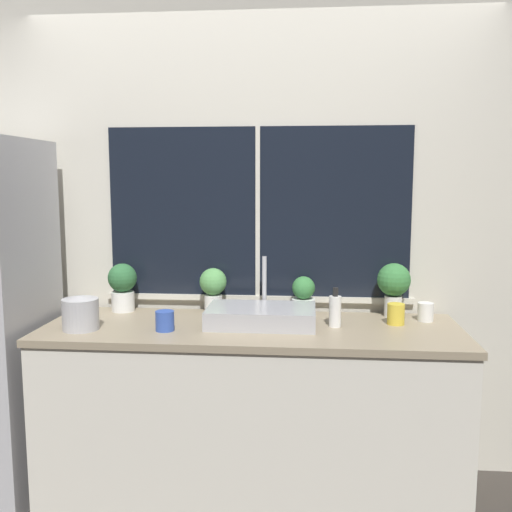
{
  "coord_description": "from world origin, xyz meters",
  "views": [
    {
      "loc": [
        0.27,
        -2.39,
        1.62
      ],
      "look_at": [
        0.02,
        0.33,
        1.25
      ],
      "focal_mm": 40.0,
      "sensor_mm": 36.0,
      "label": 1
    }
  ],
  "objects_px": {
    "soap_bottle": "(335,310)",
    "mug_black": "(82,308)",
    "potted_plant_far_left": "(123,285)",
    "sink": "(261,315)",
    "potted_plant_far_right": "(394,284)",
    "potted_plant_center_right": "(303,296)",
    "kettle": "(80,313)",
    "mug_yellow": "(396,314)",
    "mug_blue": "(165,321)",
    "potted_plant_center_left": "(213,287)",
    "mug_white": "(426,312)"
  },
  "relations": [
    {
      "from": "potted_plant_center_left",
      "to": "kettle",
      "type": "relative_size",
      "value": 1.41
    },
    {
      "from": "potted_plant_far_right",
      "to": "potted_plant_far_left",
      "type": "bearing_deg",
      "value": 180.0
    },
    {
      "from": "potted_plant_center_right",
      "to": "sink",
      "type": "bearing_deg",
      "value": -132.12
    },
    {
      "from": "potted_plant_far_left",
      "to": "potted_plant_center_left",
      "type": "xyz_separation_m",
      "value": [
        0.5,
        0.0,
        -0.0
      ]
    },
    {
      "from": "mug_blue",
      "to": "mug_white",
      "type": "xyz_separation_m",
      "value": [
        1.28,
        0.31,
        -0.0
      ]
    },
    {
      "from": "sink",
      "to": "potted_plant_far_left",
      "type": "relative_size",
      "value": 2.03
    },
    {
      "from": "mug_black",
      "to": "potted_plant_far_right",
      "type": "bearing_deg",
      "value": 5.3
    },
    {
      "from": "soap_bottle",
      "to": "mug_black",
      "type": "bearing_deg",
      "value": 176.38
    },
    {
      "from": "potted_plant_far_right",
      "to": "mug_blue",
      "type": "xyz_separation_m",
      "value": [
        -1.13,
        -0.39,
        -0.13
      ]
    },
    {
      "from": "sink",
      "to": "potted_plant_far_left",
      "type": "height_order",
      "value": "sink"
    },
    {
      "from": "potted_plant_center_right",
      "to": "potted_plant_center_left",
      "type": "bearing_deg",
      "value": -180.0
    },
    {
      "from": "soap_bottle",
      "to": "mug_blue",
      "type": "relative_size",
      "value": 2.04
    },
    {
      "from": "mug_blue",
      "to": "mug_black",
      "type": "xyz_separation_m",
      "value": [
        -0.5,
        0.23,
        0.0
      ]
    },
    {
      "from": "potted_plant_far_left",
      "to": "kettle",
      "type": "relative_size",
      "value": 1.52
    },
    {
      "from": "potted_plant_center_left",
      "to": "potted_plant_far_right",
      "type": "xyz_separation_m",
      "value": [
        0.96,
        0.0,
        0.03
      ]
    },
    {
      "from": "potted_plant_center_left",
      "to": "mug_white",
      "type": "distance_m",
      "value": 1.12
    },
    {
      "from": "mug_blue",
      "to": "potted_plant_center_left",
      "type": "bearing_deg",
      "value": 66.19
    },
    {
      "from": "kettle",
      "to": "mug_yellow",
      "type": "bearing_deg",
      "value": 8.86
    },
    {
      "from": "sink",
      "to": "potted_plant_far_right",
      "type": "height_order",
      "value": "sink"
    },
    {
      "from": "potted_plant_center_right",
      "to": "kettle",
      "type": "height_order",
      "value": "potted_plant_center_right"
    },
    {
      "from": "potted_plant_far_left",
      "to": "mug_black",
      "type": "xyz_separation_m",
      "value": [
        -0.17,
        -0.15,
        -0.1
      ]
    },
    {
      "from": "sink",
      "to": "soap_bottle",
      "type": "bearing_deg",
      "value": -0.99
    },
    {
      "from": "mug_black",
      "to": "mug_yellow",
      "type": "relative_size",
      "value": 0.94
    },
    {
      "from": "mug_blue",
      "to": "mug_white",
      "type": "bearing_deg",
      "value": 13.43
    },
    {
      "from": "soap_bottle",
      "to": "kettle",
      "type": "bearing_deg",
      "value": -172.28
    },
    {
      "from": "potted_plant_center_right",
      "to": "mug_blue",
      "type": "distance_m",
      "value": 0.76
    },
    {
      "from": "mug_blue",
      "to": "mug_black",
      "type": "distance_m",
      "value": 0.56
    },
    {
      "from": "sink",
      "to": "potted_plant_center_left",
      "type": "relative_size",
      "value": 2.18
    },
    {
      "from": "sink",
      "to": "mug_white",
      "type": "height_order",
      "value": "sink"
    },
    {
      "from": "potted_plant_center_right",
      "to": "potted_plant_far_right",
      "type": "bearing_deg",
      "value": -0.0
    },
    {
      "from": "sink",
      "to": "mug_black",
      "type": "xyz_separation_m",
      "value": [
        -0.96,
        0.08,
        0.0
      ]
    },
    {
      "from": "potted_plant_center_right",
      "to": "soap_bottle",
      "type": "bearing_deg",
      "value": -56.24
    },
    {
      "from": "potted_plant_far_left",
      "to": "mug_yellow",
      "type": "relative_size",
      "value": 2.52
    },
    {
      "from": "potted_plant_center_right",
      "to": "mug_white",
      "type": "bearing_deg",
      "value": -7.34
    },
    {
      "from": "sink",
      "to": "mug_white",
      "type": "xyz_separation_m",
      "value": [
        0.83,
        0.15,
        0.0
      ]
    },
    {
      "from": "potted_plant_far_left",
      "to": "potted_plant_center_right",
      "type": "xyz_separation_m",
      "value": [
        0.99,
        0.0,
        -0.04
      ]
    },
    {
      "from": "mug_black",
      "to": "mug_blue",
      "type": "bearing_deg",
      "value": -24.93
    },
    {
      "from": "potted_plant_far_left",
      "to": "potted_plant_center_right",
      "type": "bearing_deg",
      "value": 0.0
    },
    {
      "from": "potted_plant_far_right",
      "to": "soap_bottle",
      "type": "relative_size",
      "value": 1.46
    },
    {
      "from": "sink",
      "to": "potted_plant_far_right",
      "type": "relative_size",
      "value": 1.88
    },
    {
      "from": "sink",
      "to": "kettle",
      "type": "bearing_deg",
      "value": -168.67
    },
    {
      "from": "mug_white",
      "to": "kettle",
      "type": "distance_m",
      "value": 1.72
    },
    {
      "from": "sink",
      "to": "potted_plant_center_right",
      "type": "relative_size",
      "value": 2.57
    },
    {
      "from": "potted_plant_center_left",
      "to": "mug_blue",
      "type": "xyz_separation_m",
      "value": [
        -0.17,
        -0.39,
        -0.1
      ]
    },
    {
      "from": "mug_yellow",
      "to": "mug_white",
      "type": "relative_size",
      "value": 1.11
    },
    {
      "from": "mug_yellow",
      "to": "kettle",
      "type": "relative_size",
      "value": 0.6
    },
    {
      "from": "potted_plant_far_right",
      "to": "mug_white",
      "type": "distance_m",
      "value": 0.22
    },
    {
      "from": "sink",
      "to": "mug_yellow",
      "type": "relative_size",
      "value": 5.11
    },
    {
      "from": "mug_blue",
      "to": "sink",
      "type": "bearing_deg",
      "value": 19.26
    },
    {
      "from": "mug_yellow",
      "to": "kettle",
      "type": "height_order",
      "value": "kettle"
    }
  ]
}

